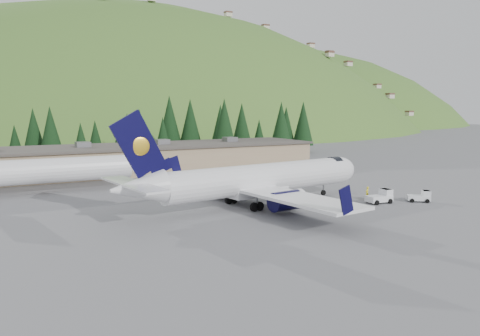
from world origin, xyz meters
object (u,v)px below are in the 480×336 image
ramp_worker (367,193)px  terminal_building (138,158)px  second_airliner (32,171)px  airliner (256,180)px  baggage_tug_a (381,197)px  baggage_tug_b (421,197)px

ramp_worker → terminal_building: bearing=-86.2°
second_airliner → ramp_worker: second_airliner is taller
airliner → ramp_worker: size_ratio=20.91×
ramp_worker → baggage_tug_a: bearing=66.4°
airliner → second_airliner: (-23.87, 22.13, 0.12)m
airliner → baggage_tug_a: 16.44m
second_airliner → baggage_tug_a: 48.23m
airliner → terminal_building: bearing=88.9°
baggage_tug_a → baggage_tug_b: size_ratio=1.10×
baggage_tug_a → ramp_worker: size_ratio=1.96×
baggage_tug_b → ramp_worker: 6.77m
second_airliner → baggage_tug_b: (43.98, -30.39, -2.65)m
terminal_building → baggage_tug_a: bearing=-66.9°
second_airliner → baggage_tug_b: size_ratio=8.86×
second_airliner → airliner: bearing=-42.8°
terminal_building → ramp_worker: (19.08, -41.81, -1.76)m
baggage_tug_a → ramp_worker: 2.63m
baggage_tug_b → terminal_building: terminal_building is taller
baggage_tug_a → ramp_worker: (0.13, 2.63, 0.08)m
baggage_tug_b → ramp_worker: size_ratio=1.79×
second_airliner → baggage_tug_b: bearing=-34.6°
baggage_tug_b → terminal_building: bearing=154.3°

